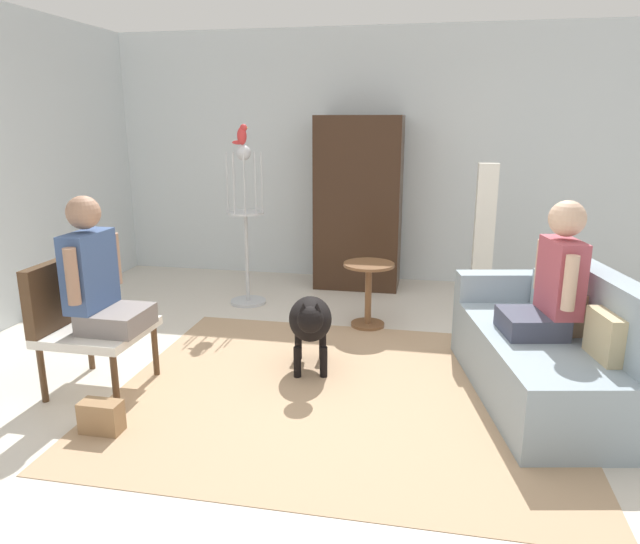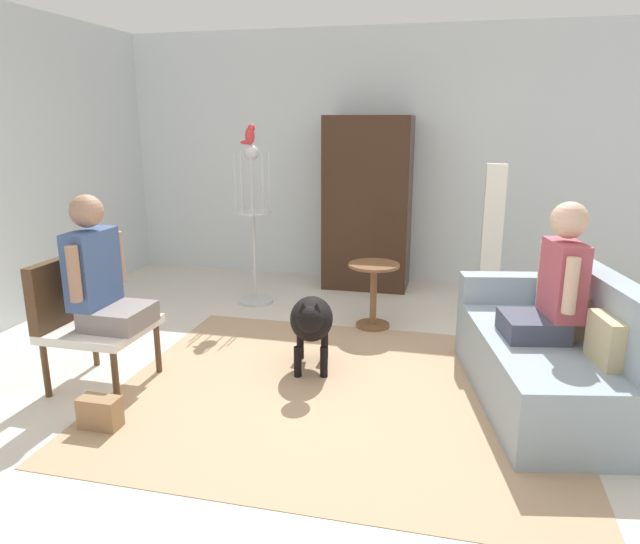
{
  "view_description": "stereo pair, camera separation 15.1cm",
  "coord_description": "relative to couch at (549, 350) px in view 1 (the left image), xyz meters",
  "views": [
    {
      "loc": [
        0.65,
        -3.69,
        1.82
      ],
      "look_at": [
        -0.09,
        0.06,
        0.81
      ],
      "focal_mm": 32.45,
      "sensor_mm": 36.0,
      "label": 1
    },
    {
      "loc": [
        0.8,
        -3.66,
        1.82
      ],
      "look_at": [
        -0.09,
        0.06,
        0.81
      ],
      "focal_mm": 32.45,
      "sensor_mm": 36.0,
      "label": 2
    }
  ],
  "objects": [
    {
      "name": "column_lamp",
      "position": [
        -0.33,
        1.72,
        0.39
      ],
      "size": [
        0.2,
        0.2,
        1.44
      ],
      "color": "#4C4742",
      "rests_on": "ground"
    },
    {
      "name": "back_wall",
      "position": [
        -1.46,
        2.85,
        1.07
      ],
      "size": [
        6.71,
        0.12,
        2.8
      ],
      "primitive_type": "cube",
      "color": "silver",
      "rests_on": "ground"
    },
    {
      "name": "dog",
      "position": [
        -1.65,
        0.09,
        0.06
      ],
      "size": [
        0.41,
        0.78,
        0.61
      ],
      "color": "black",
      "rests_on": "ground"
    },
    {
      "name": "parrot",
      "position": [
        -2.63,
        1.56,
        1.35
      ],
      "size": [
        0.17,
        0.1,
        0.19
      ],
      "color": "red",
      "rests_on": "bird_cage_stand"
    },
    {
      "name": "person_on_couch",
      "position": [
        -0.03,
        -0.04,
        0.49
      ],
      "size": [
        0.51,
        0.53,
        0.88
      ],
      "color": "#414458"
    },
    {
      "name": "person_on_armchair",
      "position": [
        -2.98,
        -0.49,
        0.48
      ],
      "size": [
        0.48,
        0.57,
        0.9
      ],
      "color": "gray"
    },
    {
      "name": "armchair",
      "position": [
        -3.14,
        -0.48,
        0.2
      ],
      "size": [
        0.64,
        0.64,
        0.9
      ],
      "color": "#4C331E",
      "rests_on": "ground"
    },
    {
      "name": "handbag",
      "position": [
        -2.69,
        -1.03,
        -0.23
      ],
      "size": [
        0.25,
        0.13,
        0.2
      ],
      "primitive_type": "cube",
      "color": "#99724C",
      "rests_on": "ground"
    },
    {
      "name": "round_end_table",
      "position": [
        -1.34,
        1.12,
        0.03
      ],
      "size": [
        0.45,
        0.45,
        0.59
      ],
      "color": "brown",
      "rests_on": "ground"
    },
    {
      "name": "ground_plane",
      "position": [
        -1.46,
        -0.14,
        -0.33
      ],
      "size": [
        7.33,
        7.33,
        0.0
      ],
      "primitive_type": "plane",
      "color": "beige"
    },
    {
      "name": "bird_cage_stand",
      "position": [
        -2.62,
        1.56,
        0.43
      ],
      "size": [
        0.37,
        0.37,
        1.58
      ],
      "color": "silver",
      "rests_on": "ground"
    },
    {
      "name": "armoire_cabinet",
      "position": [
        -1.61,
        2.44,
        0.61
      ],
      "size": [
        0.92,
        0.56,
        1.86
      ],
      "primitive_type": "cube",
      "color": "#382316",
      "rests_on": "ground"
    },
    {
      "name": "couch",
      "position": [
        0.0,
        0.0,
        0.0
      ],
      "size": [
        1.12,
        1.8,
        0.89
      ],
      "color": "#8EA0AD",
      "rests_on": "ground"
    },
    {
      "name": "area_rug",
      "position": [
        -1.37,
        -0.24,
        -0.32
      ],
      "size": [
        3.04,
        2.59,
        0.01
      ],
      "primitive_type": "cube",
      "color": "tan",
      "rests_on": "ground"
    }
  ]
}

